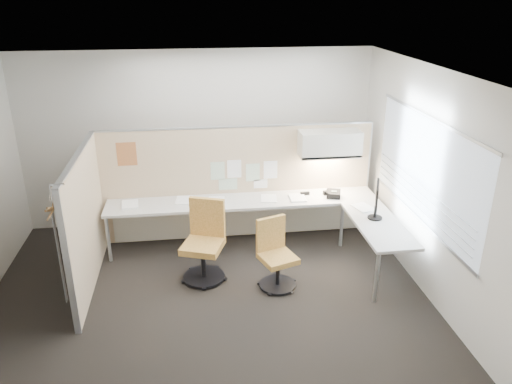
{
  "coord_description": "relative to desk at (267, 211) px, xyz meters",
  "views": [
    {
      "loc": [
        -0.12,
        -5.46,
        3.63
      ],
      "look_at": [
        0.73,
        0.8,
        1.04
      ],
      "focal_mm": 35.0,
      "sensor_mm": 36.0,
      "label": 1
    }
  ],
  "objects": [
    {
      "name": "stapler",
      "position": [
        0.61,
        0.22,
        0.15
      ],
      "size": [
        0.14,
        0.05,
        0.05
      ],
      "primitive_type": "cube",
      "rotation": [
        0.0,
        0.0,
        0.06
      ],
      "color": "black",
      "rests_on": "desk"
    },
    {
      "name": "monitor",
      "position": [
        1.37,
        -0.73,
        0.42
      ],
      "size": [
        0.2,
        0.45,
        0.5
      ],
      "rotation": [
        0.0,
        0.0,
        1.19
      ],
      "color": "black",
      "rests_on": "desk"
    },
    {
      "name": "wall_right",
      "position": [
        1.82,
        -1.13,
        0.8
      ],
      "size": [
        0.02,
        4.5,
        2.8
      ],
      "primitive_type": "cube",
      "color": "beige",
      "rests_on": "ground"
    },
    {
      "name": "paper_stack_5",
      "position": [
        1.33,
        -0.38,
        0.14
      ],
      "size": [
        0.31,
        0.36,
        0.02
      ],
      "primitive_type": "cube",
      "rotation": [
        0.0,
        0.0,
        0.32
      ],
      "color": "white",
      "rests_on": "desk"
    },
    {
      "name": "paper_stack_0",
      "position": [
        -1.97,
        0.17,
        0.14
      ],
      "size": [
        0.26,
        0.32,
        0.03
      ],
      "primitive_type": "cube",
      "rotation": [
        0.0,
        0.0,
        0.12
      ],
      "color": "white",
      "rests_on": "desk"
    },
    {
      "name": "paper_stack_3",
      "position": [
        0.05,
        0.14,
        0.13
      ],
      "size": [
        0.27,
        0.33,
        0.01
      ],
      "primitive_type": "cube",
      "rotation": [
        0.0,
        0.0,
        -0.15
      ],
      "color": "white",
      "rests_on": "desk"
    },
    {
      "name": "tape_dispenser",
      "position": [
        0.94,
        0.19,
        0.16
      ],
      "size": [
        0.11,
        0.08,
        0.06
      ],
      "primitive_type": "cube",
      "rotation": [
        0.0,
        0.0,
        0.19
      ],
      "color": "black",
      "rests_on": "desk"
    },
    {
      "name": "coat_hook",
      "position": [
        -2.51,
        -1.63,
        0.81
      ],
      "size": [
        0.18,
        0.46,
        1.38
      ],
      "color": "silver",
      "rests_on": "partition_left"
    },
    {
      "name": "window_pane",
      "position": [
        1.79,
        -1.13,
        0.95
      ],
      "size": [
        0.01,
        2.8,
        1.3
      ],
      "primitive_type": "cube",
      "color": "#A1ACBB",
      "rests_on": "wall_right"
    },
    {
      "name": "paper_stack_4",
      "position": [
        0.48,
        0.1,
        0.14
      ],
      "size": [
        0.24,
        0.31,
        0.02
      ],
      "primitive_type": "cube",
      "rotation": [
        0.0,
        0.0,
        -0.03
      ],
      "color": "white",
      "rests_on": "desk"
    },
    {
      "name": "phone",
      "position": [
        1.01,
        0.07,
        0.18
      ],
      "size": [
        0.26,
        0.24,
        0.12
      ],
      "rotation": [
        0.0,
        0.0,
        -0.29
      ],
      "color": "black",
      "rests_on": "desk"
    },
    {
      "name": "wall_back",
      "position": [
        -0.93,
        1.12,
        0.8
      ],
      "size": [
        5.5,
        0.02,
        2.8
      ],
      "primitive_type": "cube",
      "color": "beige",
      "rests_on": "ground"
    },
    {
      "name": "overhead_bin",
      "position": [
        0.97,
        0.26,
        0.91
      ],
      "size": [
        0.9,
        0.36,
        0.38
      ],
      "primitive_type": "cube",
      "color": "beige",
      "rests_on": "partition_back"
    },
    {
      "name": "chair_right",
      "position": [
        -0.05,
        -1.02,
        -0.18
      ],
      "size": [
        0.54,
        0.55,
        0.91
      ],
      "rotation": [
        0.0,
        0.0,
        0.34
      ],
      "color": "black",
      "rests_on": "floor"
    },
    {
      "name": "poster",
      "position": [
        -1.98,
        0.44,
        0.82
      ],
      "size": [
        0.28,
        0.0,
        0.35
      ],
      "primitive_type": "cube",
      "color": "orange",
      "rests_on": "partition_back"
    },
    {
      "name": "pinned_papers",
      "position": [
        -0.3,
        0.44,
        0.43
      ],
      "size": [
        1.01,
        0.0,
        0.47
      ],
      "color": "#8CBF8C",
      "rests_on": "partition_back"
    },
    {
      "name": "paper_stack_1",
      "position": [
        -1.2,
        0.23,
        0.14
      ],
      "size": [
        0.26,
        0.33,
        0.02
      ],
      "primitive_type": "cube",
      "rotation": [
        0.0,
        0.0,
        -0.12
      ],
      "color": "white",
      "rests_on": "desk"
    },
    {
      "name": "partition_left",
      "position": [
        -2.43,
        -0.63,
        0.27
      ],
      "size": [
        0.06,
        2.2,
        1.75
      ],
      "primitive_type": "cube",
      "color": "tan",
      "rests_on": "floor"
    },
    {
      "name": "chair_left",
      "position": [
        -0.94,
        -0.69,
        -0.1
      ],
      "size": [
        0.64,
        0.65,
        1.06
      ],
      "rotation": [
        0.0,
        0.0,
        -0.35
      ],
      "color": "black",
      "rests_on": "floor"
    },
    {
      "name": "desk",
      "position": [
        0.0,
        0.0,
        0.0
      ],
      "size": [
        4.0,
        2.07,
        0.73
      ],
      "color": "beige",
      "rests_on": "floor"
    },
    {
      "name": "paper_stack_2",
      "position": [
        -0.73,
        0.12,
        0.15
      ],
      "size": [
        0.25,
        0.32,
        0.03
      ],
      "primitive_type": "cube",
      "rotation": [
        0.0,
        0.0,
        -0.07
      ],
      "color": "white",
      "rests_on": "desk"
    },
    {
      "name": "task_light_strip",
      "position": [
        0.97,
        0.26,
        0.7
      ],
      "size": [
        0.6,
        0.06,
        0.02
      ],
      "primitive_type": "cube",
      "color": "#FFEABF",
      "rests_on": "overhead_bin"
    },
    {
      "name": "ceiling",
      "position": [
        -0.93,
        -1.13,
        2.2
      ],
      "size": [
        5.5,
        4.5,
        0.01
      ],
      "primitive_type": "cube",
      "color": "white",
      "rests_on": "wall_back"
    },
    {
      "name": "wall_front",
      "position": [
        -0.93,
        -3.38,
        0.8
      ],
      "size": [
        5.5,
        0.02,
        2.8
      ],
      "primitive_type": "cube",
      "color": "beige",
      "rests_on": "ground"
    },
    {
      "name": "floor",
      "position": [
        -0.93,
        -1.13,
        -0.61
      ],
      "size": [
        5.5,
        4.5,
        0.01
      ],
      "primitive_type": "cube",
      "color": "black",
      "rests_on": "ground"
    },
    {
      "name": "partition_back",
      "position": [
        -0.38,
        0.47,
        0.27
      ],
      "size": [
        4.1,
        0.06,
        1.75
      ],
      "primitive_type": "cube",
      "color": "tan",
      "rests_on": "floor"
    }
  ]
}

